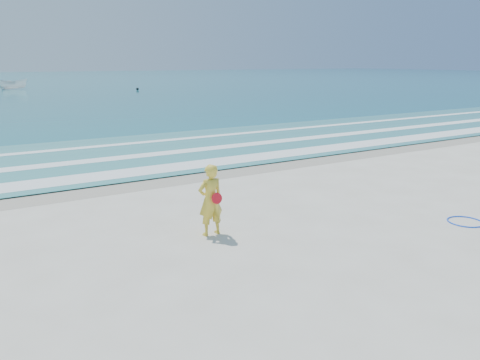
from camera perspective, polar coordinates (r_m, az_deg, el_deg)
ground at (r=9.73m, az=11.55°, el=-10.88°), size 400.00×400.00×0.00m
wet_sand at (r=17.05m, az=-9.21°, el=0.22°), size 400.00×2.40×0.00m
shallow at (r=21.67m, az=-14.21°, el=3.08°), size 400.00×10.00×0.01m
foam_near at (r=18.23m, az=-10.76°, el=1.23°), size 400.00×1.40×0.01m
foam_mid at (r=20.91m, az=-13.56°, el=2.75°), size 400.00×0.90×0.01m
foam_far at (r=24.03m, az=-15.98°, el=4.06°), size 400.00×0.60×0.01m
hoop at (r=13.62m, az=25.76°, el=-4.59°), size 1.00×1.00×0.03m
boat at (r=77.94m, az=-25.90°, el=10.46°), size 4.17×2.22×1.53m
buoy at (r=69.95m, az=-12.40°, el=10.79°), size 0.38×0.38×0.38m
woman at (r=11.18m, az=-3.63°, el=-2.45°), size 0.66×0.45×1.75m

